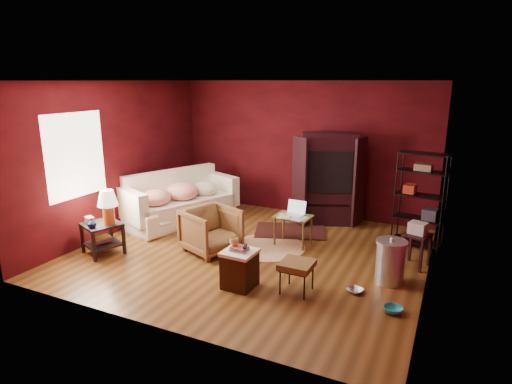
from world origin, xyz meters
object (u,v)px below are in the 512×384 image
sofa (180,202)px  hamper (240,268)px  laptop_desk (293,219)px  armchair (211,228)px  wire_shelving (421,196)px  tv_armoire (328,177)px  side_table (105,216)px

sofa → hamper: (2.37, -1.97, -0.15)m
hamper → laptop_desk: bearing=86.5°
sofa → hamper: sofa is taller
armchair → laptop_desk: 1.44m
hamper → wire_shelving: (2.09, 2.65, 0.62)m
sofa → tv_armoire: (2.67, 1.27, 0.51)m
sofa → side_table: side_table is taller
hamper → tv_armoire: bearing=84.7°
side_table → wire_shelving: wire_shelving is taller
sofa → laptop_desk: bearing=-78.2°
side_table → wire_shelving: size_ratio=0.66×
hamper → tv_armoire: 3.32m
laptop_desk → tv_armoire: (0.19, 1.42, 0.47)m
hamper → side_table: bearing=177.4°
armchair → tv_armoire: bearing=-8.5°
sofa → laptop_desk: size_ratio=2.89×
sofa → side_table: size_ratio=2.03×
side_table → tv_armoire: 4.23m
tv_armoire → wire_shelving: tv_armoire is taller
armchair → side_table: bearing=139.6°
laptop_desk → tv_armoire: bearing=86.1°
side_table → laptop_desk: side_table is taller
armchair → side_table: size_ratio=0.75×
wire_shelving → hamper: bearing=-118.7°
laptop_desk → tv_armoire: 1.51m
armchair → laptop_desk: (1.13, 0.89, 0.06)m
laptop_desk → sofa: bearing=-179.7°
wire_shelving → side_table: bearing=-141.7°
side_table → tv_armoire: (2.83, 3.12, 0.29)m
side_table → armchair: bearing=28.3°
armchair → hamper: armchair is taller
side_table → laptop_desk: (2.64, 1.70, -0.18)m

